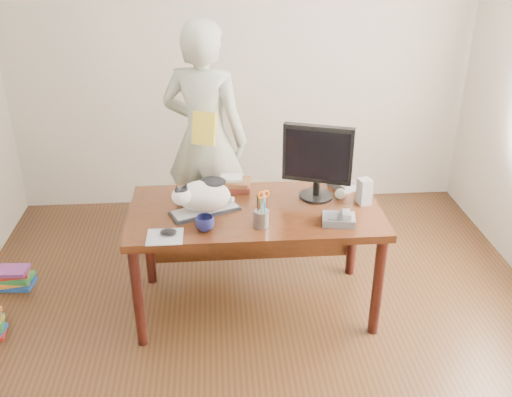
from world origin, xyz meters
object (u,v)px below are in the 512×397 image
object	(u,v)px
phone	(340,219)
book_pile_b	(15,278)
keyboard	(205,211)
coffee_mug	(205,223)
monitor	(318,158)
calculator	(344,184)
pen_cup	(261,217)
mouse	(168,232)
person	(205,139)
speaker	(364,192)
baseball	(340,194)
desk	(255,223)
cat	(202,195)
book_stack	(233,184)

from	to	relation	value
phone	book_pile_b	bearing A→B (deg)	175.33
keyboard	coffee_mug	world-z (taller)	coffee_mug
monitor	calculator	xyz separation A→B (m)	(0.22, 0.15, -0.26)
pen_cup	coffee_mug	size ratio (longest dim) A/B	2.09
mouse	person	bearing A→B (deg)	79.34
speaker	baseball	world-z (taller)	speaker
pen_cup	calculator	bearing A→B (deg)	39.15
desk	book_pile_b	bearing A→B (deg)	171.03
desk	keyboard	distance (m)	0.37
book_pile_b	monitor	bearing A→B (deg)	-6.20
speaker	book_pile_b	world-z (taller)	speaker
mouse	person	world-z (taller)	person
phone	calculator	bearing A→B (deg)	84.87
pen_cup	phone	xyz separation A→B (m)	(0.48, 0.00, -0.04)
desk	keyboard	world-z (taller)	keyboard
monitor	person	distance (m)	1.05
desk	monitor	world-z (taller)	monitor
pen_cup	person	distance (m)	1.15
desk	cat	xyz separation A→B (m)	(-0.33, -0.11, 0.27)
cat	speaker	xyz separation A→B (m)	(1.04, 0.06, -0.04)
cat	monitor	world-z (taller)	monitor
person	keyboard	bearing A→B (deg)	110.53
coffee_mug	phone	bearing A→B (deg)	1.63
monitor	phone	size ratio (longest dim) A/B	2.34
monitor	calculator	size ratio (longest dim) A/B	2.25
cat	book_pile_b	size ratio (longest dim) A/B	1.57
monitor	book_pile_b	xyz separation A→B (m)	(-2.13, 0.23, -0.96)
keyboard	pen_cup	distance (m)	0.40
speaker	desk	bearing A→B (deg)	161.87
pen_cup	phone	size ratio (longest dim) A/B	1.10
mouse	keyboard	bearing A→B (deg)	51.77
calculator	person	world-z (taller)	person
cat	monitor	bearing A→B (deg)	-11.35
cat	phone	world-z (taller)	cat
mouse	phone	bearing A→B (deg)	3.62
desk	cat	distance (m)	0.44
book_stack	calculator	xyz separation A→B (m)	(0.75, -0.04, -0.01)
pen_cup	phone	distance (m)	0.48
calculator	baseball	bearing A→B (deg)	-137.96
phone	calculator	world-z (taller)	phone
keyboard	monitor	world-z (taller)	monitor
monitor	desk	bearing A→B (deg)	-155.15
desk	pen_cup	world-z (taller)	pen_cup
book_pile_b	desk	bearing A→B (deg)	-8.97
cat	monitor	xyz separation A→B (m)	(0.74, 0.15, 0.16)
baseball	calculator	bearing A→B (deg)	70.61
baseball	book_stack	world-z (taller)	book_stack
cat	baseball	bearing A→B (deg)	-14.34
person	book_pile_b	size ratio (longest dim) A/B	7.00
monitor	book_stack	world-z (taller)	monitor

